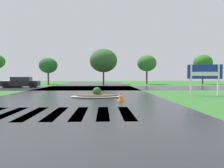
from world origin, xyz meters
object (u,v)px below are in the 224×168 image
(estate_billboard, at_px, (205,74))
(median_island, at_px, (97,95))
(traffic_cone, at_px, (121,97))
(drainage_pipe_stack, at_px, (12,84))
(car_blue_compact, at_px, (21,82))

(estate_billboard, bearing_deg, median_island, 18.86)
(estate_billboard, bearing_deg, traffic_cone, 39.12)
(drainage_pipe_stack, xyz_separation_m, traffic_cone, (13.22, -16.82, -0.18))
(estate_billboard, distance_m, median_island, 7.98)
(estate_billboard, distance_m, car_blue_compact, 21.67)
(median_island, xyz_separation_m, drainage_pipe_stack, (-11.78, 14.50, 0.30))
(car_blue_compact, height_order, drainage_pipe_stack, car_blue_compact)
(median_island, relative_size, drainage_pipe_stack, 1.38)
(estate_billboard, xyz_separation_m, car_blue_compact, (-17.86, 12.23, -0.97))
(median_island, xyz_separation_m, traffic_cone, (1.44, -2.32, 0.13))
(estate_billboard, height_order, drainage_pipe_stack, estate_billboard)
(drainage_pipe_stack, distance_m, traffic_cone, 21.39)
(car_blue_compact, bearing_deg, median_island, 122.88)
(median_island, relative_size, car_blue_compact, 0.77)
(traffic_cone, bearing_deg, car_blue_compact, 126.96)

